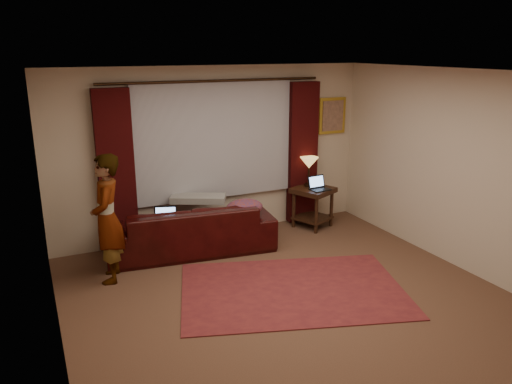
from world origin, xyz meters
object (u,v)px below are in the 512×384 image
end_table (313,207)px  laptop_sofa (165,217)px  laptop_table (320,183)px  tiffany_lamp (309,172)px  person (107,219)px  sofa (190,219)px

end_table → laptop_sofa: bearing=-175.6°
end_table → laptop_table: bearing=-76.9°
laptop_table → tiffany_lamp: bearing=94.7°
person → laptop_sofa: bearing=128.9°
laptop_sofa → tiffany_lamp: 2.53m
sofa → laptop_table: 2.19m
end_table → sofa: bearing=-176.7°
laptop_sofa → laptop_table: 2.55m
sofa → laptop_sofa: (-0.38, -0.07, 0.11)m
tiffany_lamp → person: bearing=-167.7°
laptop_sofa → sofa: bearing=29.3°
tiffany_lamp → person: person is taller
sofa → person: bearing=28.1°
laptop_sofa → end_table: size_ratio=0.51×
sofa → tiffany_lamp: bearing=-166.4°
laptop_sofa → person: 0.94m
sofa → tiffany_lamp: 2.17m
laptop_table → person: bearing=-177.4°
end_table → person: (-3.33, -0.59, 0.48)m
sofa → person: person is taller
laptop_sofa → end_table: 2.53m
laptop_sofa → tiffany_lamp: bearing=26.1°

